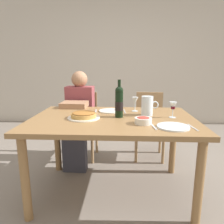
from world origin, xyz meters
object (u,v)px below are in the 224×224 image
at_px(dinner_plate_left_setting, 110,111).
at_px(baked_tart, 84,115).
at_px(dinner_plate_right_setting, 173,127).
at_px(dining_table, 113,127).
at_px(water_pitcher, 147,107).
at_px(chair_right, 149,121).
at_px(salad_bowl, 143,120).
at_px(wine_glass_right_diner, 173,106).
at_px(chair_left, 83,120).
at_px(wine_bottle, 119,102).
at_px(diner_left, 78,116).
at_px(wine_glass_left_diner, 135,101).

bearing_deg(dinner_plate_left_setting, baked_tart, -127.05).
bearing_deg(dinner_plate_right_setting, dining_table, 149.53).
xyz_separation_m(water_pitcher, chair_right, (0.13, 0.79, -0.35)).
relative_size(dinner_plate_left_setting, dinner_plate_right_setting, 0.91).
height_order(salad_bowl, dinner_plate_right_setting, salad_bowl).
height_order(wine_glass_right_diner, chair_left, wine_glass_right_diner).
distance_m(salad_bowl, wine_glass_right_diner, 0.38).
distance_m(water_pitcher, baked_tart, 0.61).
xyz_separation_m(water_pitcher, wine_glass_right_diner, (0.22, -0.08, 0.02)).
relative_size(wine_bottle, diner_left, 0.30).
height_order(wine_bottle, water_pitcher, wine_bottle).
bearing_deg(chair_left, wine_bottle, 123.19).
bearing_deg(wine_glass_left_diner, dining_table, -127.20).
xyz_separation_m(wine_bottle, wine_glass_left_diner, (0.16, 0.26, -0.04)).
distance_m(dining_table, dinner_plate_left_setting, 0.28).
relative_size(dining_table, baked_tart, 5.09).
distance_m(wine_bottle, wine_glass_right_diner, 0.49).
bearing_deg(dinner_plate_left_setting, diner_left, 138.37).
height_order(dining_table, diner_left, diner_left).
bearing_deg(diner_left, wine_glass_right_diner, 151.56).
xyz_separation_m(dining_table, dinner_plate_left_setting, (-0.04, 0.26, 0.10)).
bearing_deg(baked_tart, dining_table, 7.39).
relative_size(wine_bottle, dinner_plate_left_setting, 1.50).
bearing_deg(dinner_plate_left_setting, chair_left, 123.93).
xyz_separation_m(wine_bottle, baked_tart, (-0.32, -0.06, -0.12)).
relative_size(water_pitcher, wine_glass_left_diner, 1.23).
relative_size(wine_bottle, wine_glass_left_diner, 2.31).
bearing_deg(wine_bottle, wine_glass_right_diner, 1.01).
bearing_deg(water_pitcher, wine_glass_left_diner, 121.67).
xyz_separation_m(wine_bottle, chair_right, (0.40, 0.88, -0.41)).
bearing_deg(baked_tart, diner_left, 106.04).
relative_size(wine_glass_left_diner, diner_left, 0.13).
height_order(wine_glass_left_diner, diner_left, diner_left).
distance_m(wine_bottle, salad_bowl, 0.32).
bearing_deg(dinner_plate_right_setting, dinner_plate_left_setting, 133.75).
bearing_deg(wine_glass_left_diner, water_pitcher, -58.33).
relative_size(water_pitcher, dinner_plate_left_setting, 0.80).
xyz_separation_m(dining_table, salad_bowl, (0.26, -0.19, 0.12)).
distance_m(dinner_plate_left_setting, chair_right, 0.85).
bearing_deg(water_pitcher, chair_right, 80.69).
relative_size(baked_tart, wine_glass_right_diner, 2.01).
bearing_deg(chair_left, water_pitcher, 138.06).
distance_m(dining_table, wine_bottle, 0.24).
bearing_deg(water_pitcher, salad_bowl, -102.04).
xyz_separation_m(water_pitcher, wine_glass_left_diner, (-0.11, 0.17, 0.03)).
bearing_deg(dining_table, wine_bottle, 23.10).
height_order(dining_table, wine_glass_right_diner, wine_glass_right_diner).
distance_m(wine_glass_left_diner, dinner_plate_left_setting, 0.28).
distance_m(salad_bowl, dinner_plate_left_setting, 0.55).
height_order(wine_bottle, dinner_plate_left_setting, wine_bottle).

